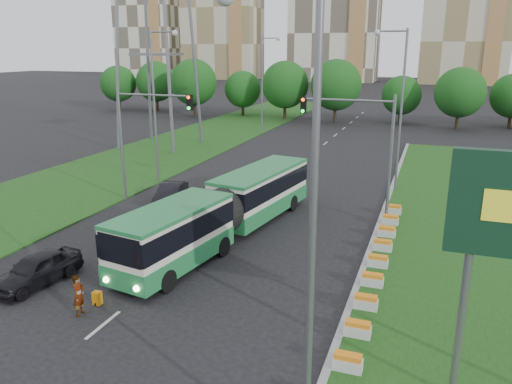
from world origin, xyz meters
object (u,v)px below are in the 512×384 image
at_px(traffic_mast_left, 140,128).
at_px(pedestrian, 79,295).
at_px(car_left_far, 171,194).
at_px(traffic_mast_median, 365,138).
at_px(articulated_bus, 224,209).
at_px(shopping_trolley, 97,298).
at_px(car_left_near, 36,269).

xyz_separation_m(traffic_mast_left, pedestrian, (6.01, -14.64, -4.46)).
xyz_separation_m(car_left_far, pedestrian, (4.04, -14.93, 0.17)).
bearing_deg(traffic_mast_median, traffic_mast_left, -176.23).
bearing_deg(traffic_mast_left, traffic_mast_median, 3.77).
distance_m(articulated_bus, shopping_trolley, 9.48).
bearing_deg(shopping_trolley, articulated_bus, 76.59).
bearing_deg(traffic_mast_left, car_left_near, -79.91).
relative_size(car_left_near, shopping_trolley, 7.48).
bearing_deg(shopping_trolley, car_left_far, 105.80).
bearing_deg(pedestrian, traffic_mast_median, -40.58).
relative_size(traffic_mast_left, pedestrian, 4.49).
distance_m(traffic_mast_median, traffic_mast_left, 15.19).
height_order(traffic_mast_left, articulated_bus, traffic_mast_left).
bearing_deg(pedestrian, articulated_bus, -22.39).
xyz_separation_m(car_left_near, pedestrian, (3.70, -1.63, 0.14)).
distance_m(traffic_mast_left, shopping_trolley, 15.82).
bearing_deg(car_left_far, traffic_mast_left, 174.98).
relative_size(traffic_mast_median, car_left_near, 1.81).
distance_m(traffic_mast_left, articulated_bus, 10.03).
bearing_deg(articulated_bus, shopping_trolley, -93.47).
distance_m(pedestrian, shopping_trolley, 1.14).
distance_m(traffic_mast_left, car_left_near, 13.98).
xyz_separation_m(articulated_bus, shopping_trolley, (-2.04, -9.14, -1.43)).
height_order(traffic_mast_median, shopping_trolley, traffic_mast_median).
height_order(articulated_bus, pedestrian, articulated_bus).
bearing_deg(car_left_far, car_left_near, -101.90).
bearing_deg(car_left_near, car_left_far, 100.54).
xyz_separation_m(articulated_bus, car_left_far, (-6.21, 4.83, -1.00)).
bearing_deg(pedestrian, shopping_trolley, -17.88).
relative_size(pedestrian, shopping_trolley, 3.02).
relative_size(traffic_mast_left, car_left_near, 1.81).
bearing_deg(articulated_bus, traffic_mast_median, 47.58).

